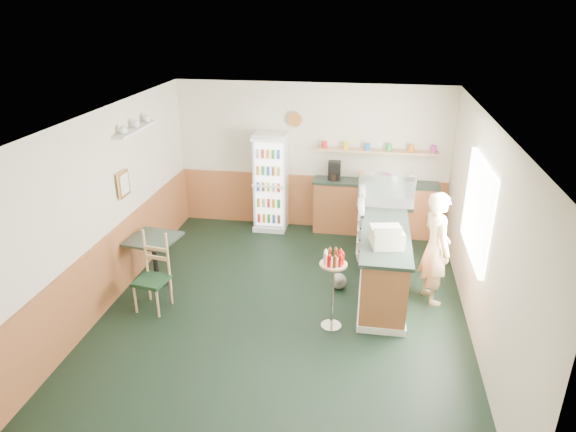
% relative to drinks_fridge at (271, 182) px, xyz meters
% --- Properties ---
extents(ground, '(6.00, 6.00, 0.00)m').
position_rel_drinks_fridge_xyz_m(ground, '(0.72, -2.74, -0.91)').
color(ground, black).
rests_on(ground, ground).
extents(room_envelope, '(5.04, 6.02, 2.72)m').
position_rel_drinks_fridge_xyz_m(room_envelope, '(0.49, -2.01, 0.61)').
color(room_envelope, beige).
rests_on(room_envelope, ground).
extents(service_counter, '(0.68, 3.01, 1.01)m').
position_rel_drinks_fridge_xyz_m(service_counter, '(2.07, -1.66, -0.45)').
color(service_counter, '#AA6237').
rests_on(service_counter, ground).
extents(back_counter, '(2.24, 0.42, 1.69)m').
position_rel_drinks_fridge_xyz_m(back_counter, '(1.91, 0.06, -0.36)').
color(back_counter, '#AA6237').
rests_on(back_counter, ground).
extents(drinks_fridge, '(0.60, 0.52, 1.82)m').
position_rel_drinks_fridge_xyz_m(drinks_fridge, '(0.00, 0.00, 0.00)').
color(drinks_fridge, white).
rests_on(drinks_fridge, ground).
extents(display_case, '(0.87, 0.45, 0.49)m').
position_rel_drinks_fridge_xyz_m(display_case, '(2.07, -1.12, 0.35)').
color(display_case, silver).
rests_on(display_case, service_counter).
extents(cash_register, '(0.47, 0.49, 0.23)m').
position_rel_drinks_fridge_xyz_m(cash_register, '(2.07, -2.54, 0.22)').
color(cash_register, beige).
rests_on(cash_register, service_counter).
extents(shopkeeper, '(0.56, 0.65, 1.66)m').
position_rel_drinks_fridge_xyz_m(shopkeeper, '(2.77, -2.15, -0.08)').
color(shopkeeper, tan).
rests_on(shopkeeper, ground).
extents(condiment_stand, '(0.35, 0.35, 1.10)m').
position_rel_drinks_fridge_xyz_m(condiment_stand, '(1.41, -3.06, -0.16)').
color(condiment_stand, silver).
rests_on(condiment_stand, ground).
extents(newspaper_rack, '(0.09, 0.47, 0.94)m').
position_rel_drinks_fridge_xyz_m(newspaper_rack, '(1.71, -1.44, -0.21)').
color(newspaper_rack, black).
rests_on(newspaper_rack, ground).
extents(cafe_table, '(0.78, 0.78, 0.75)m').
position_rel_drinks_fridge_xyz_m(cafe_table, '(-1.33, -2.32, -0.38)').
color(cafe_table, black).
rests_on(cafe_table, ground).
extents(cafe_chair, '(0.47, 0.47, 1.11)m').
position_rel_drinks_fridge_xyz_m(cafe_chair, '(-1.09, -2.93, -0.33)').
color(cafe_chair, black).
rests_on(cafe_chair, ground).
extents(dog_doorstop, '(0.24, 0.31, 0.29)m').
position_rel_drinks_fridge_xyz_m(dog_doorstop, '(1.44, -2.07, -0.77)').
color(dog_doorstop, '#999994').
rests_on(dog_doorstop, ground).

